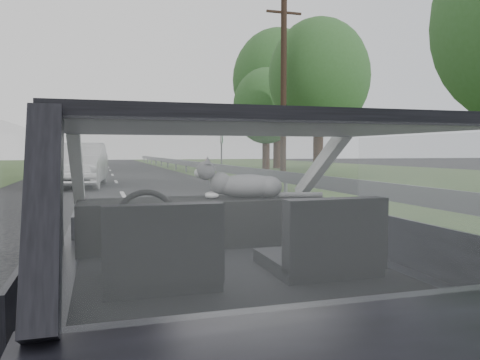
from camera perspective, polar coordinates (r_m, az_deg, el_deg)
subject_car at (r=2.50m, az=-1.19°, el=-9.97°), size 1.80×4.00×1.45m
dashboard at (r=3.07m, az=-4.33°, el=-5.06°), size 1.58×0.45×0.30m
driver_seat at (r=2.11m, az=-9.66°, el=-8.24°), size 0.50×0.72×0.42m
passenger_seat at (r=2.35m, az=10.27°, el=-7.06°), size 0.50×0.72×0.42m
steering_wheel at (r=2.71m, az=-11.29°, el=-4.78°), size 0.36×0.36×0.04m
cat at (r=3.09m, az=0.88°, el=-0.55°), size 0.63×0.30×0.27m
guardrail at (r=13.32m, az=5.12°, el=0.41°), size 0.05×90.00×0.32m
other_car at (r=18.14m, az=-19.05°, el=1.78°), size 2.36×5.06×1.61m
highway_sign at (r=30.04m, az=-2.28°, el=3.33°), size 0.19×0.95×2.37m
utility_pole at (r=22.24m, az=5.33°, el=11.19°), size 0.34×0.34×8.54m
tree_1 at (r=24.81m, az=9.57°, el=9.61°), size 5.72×5.72×7.89m
tree_2 at (r=30.93m, az=3.20°, el=7.20°), size 4.38×4.38×6.54m
tree_3 at (r=35.57m, az=4.56°, el=9.59°), size 7.38×7.38×10.11m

